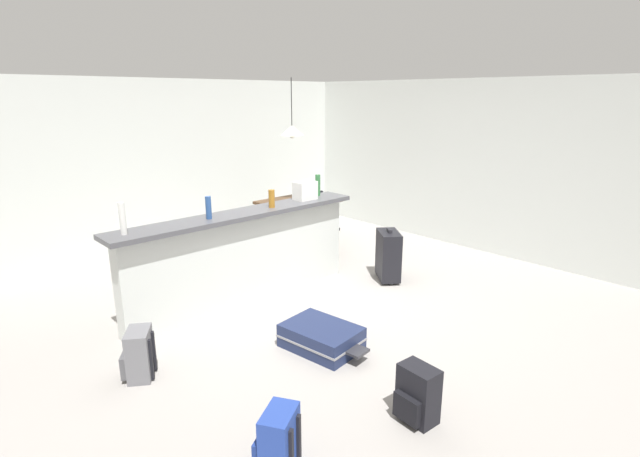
# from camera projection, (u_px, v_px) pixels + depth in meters

# --- Properties ---
(ground_plane) EXTENTS (13.00, 13.00, 0.05)m
(ground_plane) POSITION_uv_depth(u_px,v_px,m) (316.00, 300.00, 5.60)
(ground_plane) COLOR gray
(wall_back) EXTENTS (6.60, 0.10, 2.50)m
(wall_back) POSITION_uv_depth(u_px,v_px,m) (181.00, 163.00, 7.40)
(wall_back) COLOR silver
(wall_back) RESTS_ON ground_plane
(wall_right) EXTENTS (0.10, 6.00, 2.50)m
(wall_right) POSITION_uv_depth(u_px,v_px,m) (447.00, 163.00, 7.48)
(wall_right) COLOR silver
(wall_right) RESTS_ON ground_plane
(partition_half_wall) EXTENTS (2.80, 0.20, 0.99)m
(partition_half_wall) POSITION_uv_depth(u_px,v_px,m) (244.00, 260.00, 5.37)
(partition_half_wall) COLOR silver
(partition_half_wall) RESTS_ON ground_plane
(bar_countertop) EXTENTS (2.96, 0.40, 0.05)m
(bar_countertop) POSITION_uv_depth(u_px,v_px,m) (242.00, 214.00, 5.23)
(bar_countertop) COLOR #4C4C51
(bar_countertop) RESTS_ON partition_half_wall
(bottle_white) EXTENTS (0.06, 0.06, 0.30)m
(bottle_white) POSITION_uv_depth(u_px,v_px,m) (123.00, 219.00, 4.34)
(bottle_white) COLOR silver
(bottle_white) RESTS_ON bar_countertop
(bottle_blue) EXTENTS (0.06, 0.06, 0.23)m
(bottle_blue) POSITION_uv_depth(u_px,v_px,m) (208.00, 208.00, 4.91)
(bottle_blue) COLOR #284C89
(bottle_blue) RESTS_ON bar_countertop
(bottle_amber) EXTENTS (0.07, 0.07, 0.20)m
(bottle_amber) POSITION_uv_depth(u_px,v_px,m) (272.00, 199.00, 5.41)
(bottle_amber) COLOR #9E661E
(bottle_amber) RESTS_ON bar_countertop
(bottle_green) EXTENTS (0.06, 0.06, 0.26)m
(bottle_green) POSITION_uv_depth(u_px,v_px,m) (318.00, 185.00, 6.04)
(bottle_green) COLOR #2D6B38
(bottle_green) RESTS_ON bar_countertop
(grocery_bag) EXTENTS (0.26, 0.18, 0.22)m
(grocery_bag) POSITION_uv_depth(u_px,v_px,m) (305.00, 191.00, 5.82)
(grocery_bag) COLOR silver
(grocery_bag) RESTS_ON bar_countertop
(dining_table) EXTENTS (1.10, 0.80, 0.74)m
(dining_table) POSITION_uv_depth(u_px,v_px,m) (298.00, 206.00, 7.28)
(dining_table) COLOR #4C331E
(dining_table) RESTS_ON ground_plane
(dining_chair_near_partition) EXTENTS (0.41, 0.41, 0.93)m
(dining_chair_near_partition) POSITION_uv_depth(u_px,v_px,m) (316.00, 222.00, 6.89)
(dining_chair_near_partition) COLOR black
(dining_chair_near_partition) RESTS_ON ground_plane
(pendant_lamp) EXTENTS (0.34, 0.34, 0.84)m
(pendant_lamp) POSITION_uv_depth(u_px,v_px,m) (292.00, 130.00, 6.94)
(pendant_lamp) COLOR black
(suitcase_flat_navy) EXTENTS (0.58, 0.86, 0.22)m
(suitcase_flat_navy) POSITION_uv_depth(u_px,v_px,m) (322.00, 337.00, 4.45)
(suitcase_flat_navy) COLOR #1E284C
(suitcase_flat_navy) RESTS_ON ground_plane
(backpack_black) EXTENTS (0.27, 0.29, 0.42)m
(backpack_black) POSITION_uv_depth(u_px,v_px,m) (417.00, 395.00, 3.44)
(backpack_black) COLOR black
(backpack_black) RESTS_ON ground_plane
(suitcase_upright_black) EXTENTS (0.46, 0.49, 0.67)m
(suitcase_upright_black) POSITION_uv_depth(u_px,v_px,m) (388.00, 255.00, 6.05)
(suitcase_upright_black) COLOR black
(suitcase_upright_black) RESTS_ON ground_plane
(backpack_blue) EXTENTS (0.33, 0.33, 0.42)m
(backpack_blue) POSITION_uv_depth(u_px,v_px,m) (278.00, 442.00, 2.97)
(backpack_blue) COLOR #233D93
(backpack_blue) RESTS_ON ground_plane
(backpack_grey) EXTENTS (0.33, 0.34, 0.42)m
(backpack_grey) POSITION_uv_depth(u_px,v_px,m) (139.00, 355.00, 3.97)
(backpack_grey) COLOR slate
(backpack_grey) RESTS_ON ground_plane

